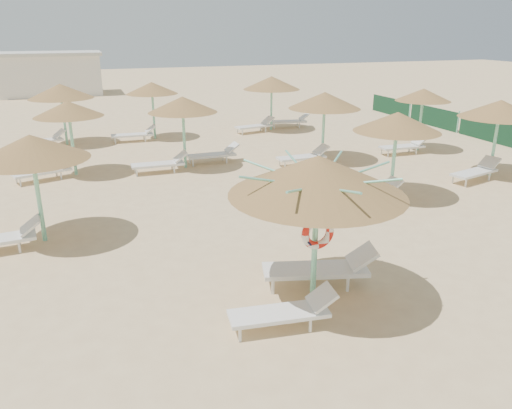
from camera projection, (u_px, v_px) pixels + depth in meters
name	position (u px, v px, depth m)	size (l,w,h in m)	color
ground	(307.00, 291.00, 10.13)	(120.00, 120.00, 0.00)	#E0BE88
main_palapa	(318.00, 176.00, 8.93)	(3.25, 3.25, 2.92)	#7AD3B1
lounger_main_a	(286.00, 311.00, 8.79)	(1.95, 0.78, 0.69)	white
lounger_main_b	(323.00, 268.00, 10.22)	(2.40, 1.27, 0.84)	white
palapa_field	(244.00, 103.00, 19.12)	(18.35, 14.23, 2.72)	#7AD3B1
service_hut	(46.00, 74.00, 38.75)	(8.40, 4.40, 3.25)	silver
windbreak_fence	(490.00, 131.00, 23.21)	(0.08, 19.84, 1.10)	#174524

